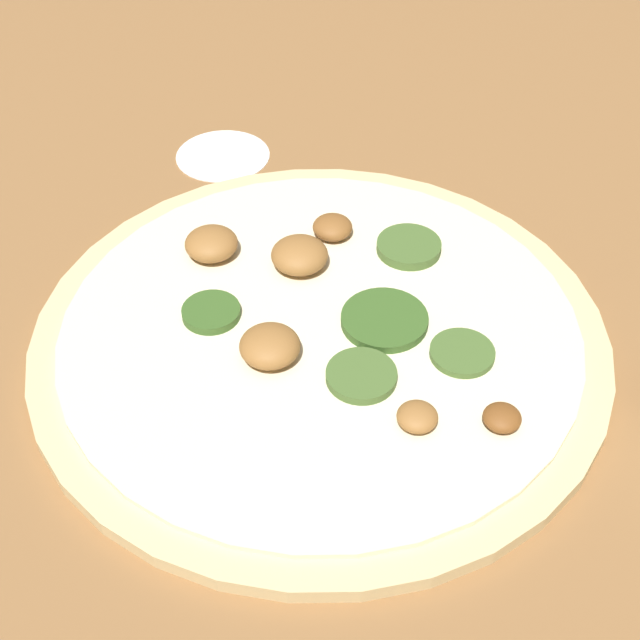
% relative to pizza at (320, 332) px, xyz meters
% --- Properties ---
extents(ground_plane, '(3.00, 3.00, 0.00)m').
position_rel_pizza_xyz_m(ground_plane, '(0.00, 0.00, -0.01)').
color(ground_plane, olive).
extents(pizza, '(0.37, 0.37, 0.03)m').
position_rel_pizza_xyz_m(pizza, '(0.00, 0.00, 0.00)').
color(pizza, beige).
rests_on(pizza, ground_plane).
extents(flour_patch, '(0.08, 0.08, 0.00)m').
position_rel_pizza_xyz_m(flour_patch, '(-0.03, -0.23, -0.01)').
color(flour_patch, white).
rests_on(flour_patch, ground_plane).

